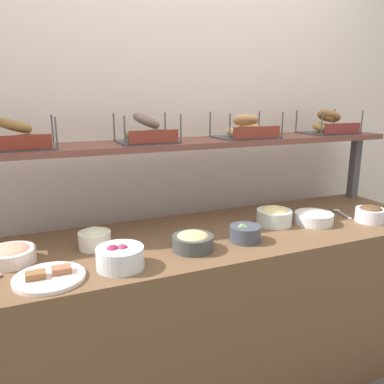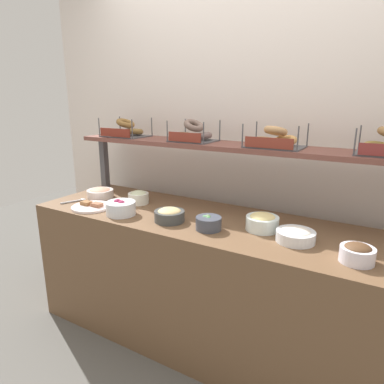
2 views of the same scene
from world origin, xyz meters
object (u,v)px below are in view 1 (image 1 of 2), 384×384
Objects in this scene: bowl_beet_salad at (120,257)px; bagel_basket_cinnamon_raisin at (16,138)px; bowl_veggie_mix at (245,233)px; bowl_chocolate_spread at (370,214)px; bowl_scallion_spread at (95,238)px; bowl_hummus at (193,241)px; bagel_basket_sesame at (245,129)px; bowl_cream_cheese at (314,217)px; serving_spoon_by_edge at (340,212)px; serving_plate_white at (49,277)px; bagel_basket_poppy at (147,133)px; bowl_lox_spread at (11,254)px; bowl_egg_salad at (274,215)px; bagel_basket_everything at (328,126)px.

bagel_basket_cinnamon_raisin is at bearing 126.00° from bowl_beet_salad.
bowl_chocolate_spread is at bearing -1.21° from bowl_veggie_mix.
bowl_scallion_spread is 0.44m from bowl_hummus.
bowl_chocolate_spread is at bearing -13.96° from bagel_basket_cinnamon_raisin.
bagel_basket_sesame is (1.16, -0.00, 0.00)m from bagel_basket_cinnamon_raisin.
serving_spoon_by_edge is at bearing 17.15° from bowl_cream_cheese.
serving_plate_white is 0.91× the size of bagel_basket_poppy.
serving_spoon_by_edge is at bearing 103.45° from bowl_chocolate_spread.
bagel_basket_poppy reaches higher than bowl_lox_spread.
bowl_beet_salad is 0.27m from serving_plate_white.
bowl_scallion_spread is at bearing 4.66° from bowl_lox_spread.
bagel_basket_poppy is 0.56m from bagel_basket_sesame.
bowl_hummus is 0.75m from bowl_lox_spread.
bagel_basket_cinnamon_raisin is 0.59m from bagel_basket_poppy.
serving_plate_white is 1.60m from serving_spoon_by_edge.
bowl_hummus is at bearing -26.10° from bowl_scallion_spread.
bagel_basket_sesame is (0.56, -0.01, -0.00)m from bagel_basket_poppy.
bowl_egg_salad is at bearing 29.40° from bowl_veggie_mix.
bowl_chocolate_spread reaches higher than bowl_cream_cheese.
bowl_egg_salad reaches higher than bowl_chocolate_spread.
bagel_basket_sesame is at bearing 98.57° from bowl_egg_salad.
bowl_beet_salad is (-1.06, -0.13, 0.01)m from bowl_cream_cheese.
bagel_basket_cinnamon_raisin is 1.15× the size of bagel_basket_poppy.
bagel_basket_sesame is at bearing -178.69° from bagel_basket_everything.
bowl_scallion_spread reaches higher than serving_spoon_by_edge.
bowl_chocolate_spread is 1.63m from serving_plate_white.
serving_plate_white is 1.51× the size of serving_spoon_by_edge.
bagel_basket_cinnamon_raisin is (-1.66, 0.25, 0.47)m from serving_spoon_by_edge.
bowl_lox_spread is 0.59× the size of bagel_basket_cinnamon_raisin.
bagel_basket_poppy is (0.66, 0.25, 0.44)m from bowl_lox_spread.
bagel_basket_cinnamon_raisin is (-0.67, 0.41, 0.44)m from bowl_hummus.
bagel_basket_everything is (0.05, 0.43, 0.43)m from bowl_chocolate_spread.
bowl_hummus is 0.61m from bagel_basket_poppy.
bagel_basket_sesame reaches higher than serving_plate_white.
serving_plate_white is at bearing -169.77° from bowl_egg_salad.
bagel_basket_everything reaches higher than bagel_basket_cinnamon_raisin.
bagel_basket_sesame is at bearing 153.82° from serving_spoon_by_edge.
bagel_basket_cinnamon_raisin is 1.05× the size of bagel_basket_everything.
bagel_basket_cinnamon_raisin is at bearing 148.75° from bowl_hummus.
bowl_chocolate_spread is at bearing -0.87° from bowl_hummus.
bowl_scallion_spread is 0.32m from serving_plate_white.
bowl_scallion_spread is 1.43m from bowl_chocolate_spread.
bowl_hummus is at bearing -12.65° from bowl_lox_spread.
bagel_basket_everything is at bearing 43.74° from bowl_cream_cheese.
bagel_basket_cinnamon_raisin is (-0.93, 0.41, 0.44)m from bowl_veggie_mix.
bowl_scallion_spread is at bearing 171.69° from bowl_chocolate_spread.
bowl_hummus is at bearing -79.71° from bagel_basket_poppy.
bagel_basket_sesame is (0.49, 0.40, 0.44)m from bowl_hummus.
bagel_basket_sesame is at bearing 11.07° from bowl_lox_spread.
bowl_veggie_mix is at bearing -119.20° from bagel_basket_sesame.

